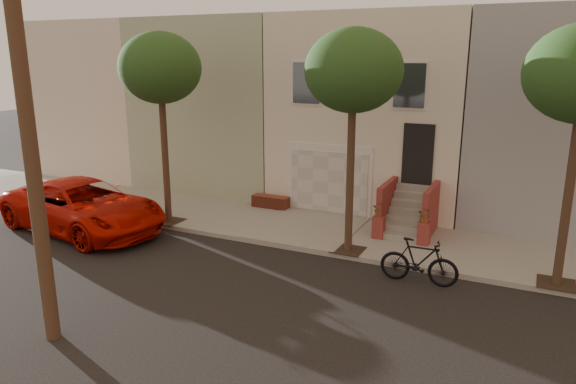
% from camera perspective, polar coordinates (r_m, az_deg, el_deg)
% --- Properties ---
extents(ground, '(90.00, 90.00, 0.00)m').
position_cam_1_polar(ground, '(12.91, -3.70, -11.75)').
color(ground, black).
rests_on(ground, ground).
extents(sidewalk, '(40.00, 3.70, 0.15)m').
position_cam_1_polar(sidewalk, '(17.38, 4.91, -4.41)').
color(sidewalk, gray).
rests_on(sidewalk, ground).
extents(house_row, '(33.10, 11.70, 7.00)m').
position_cam_1_polar(house_row, '(22.11, 10.53, 8.97)').
color(house_row, silver).
rests_on(house_row, sidewalk).
extents(tree_left, '(2.70, 2.57, 6.30)m').
position_cam_1_polar(tree_left, '(17.91, -13.60, 12.72)').
color(tree_left, '#2D2116').
rests_on(tree_left, sidewalk).
extents(tree_mid, '(2.70, 2.57, 6.30)m').
position_cam_1_polar(tree_mid, '(14.75, 7.04, 12.68)').
color(tree_mid, '#2D2116').
rests_on(tree_mid, sidewalk).
extents(pickup_truck, '(6.45, 3.71, 1.69)m').
position_cam_1_polar(pickup_truck, '(18.80, -21.16, -1.44)').
color(pickup_truck, '#B80B00').
rests_on(pickup_truck, ground).
extents(motorcycle, '(2.00, 0.63, 1.19)m').
position_cam_1_polar(motorcycle, '(14.05, 13.91, -7.25)').
color(motorcycle, black).
rests_on(motorcycle, ground).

